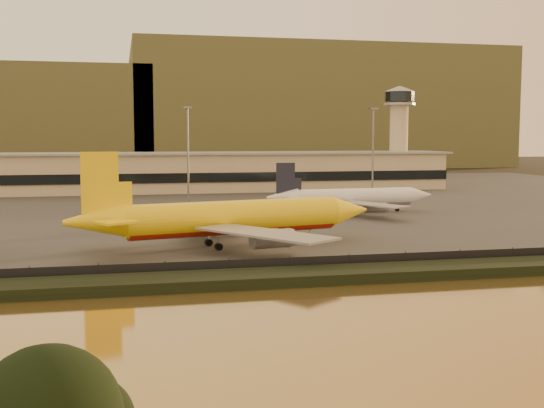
{
  "coord_description": "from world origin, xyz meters",
  "views": [
    {
      "loc": [
        -27.12,
        -97.26,
        17.97
      ],
      "look_at": [
        -2.81,
        12.0,
        6.85
      ],
      "focal_mm": 45.0,
      "sensor_mm": 36.0,
      "label": 1
    }
  ],
  "objects": [
    {
      "name": "terminal_building",
      "position": [
        -14.52,
        125.55,
        6.25
      ],
      "size": [
        202.0,
        25.0,
        12.6
      ],
      "color": "#C5B588",
      "rests_on": "tarmac"
    },
    {
      "name": "tarmac",
      "position": [
        0.0,
        95.0,
        0.1
      ],
      "size": [
        320.0,
        220.0,
        0.2
      ],
      "primitive_type": "cube",
      "color": "#2D2D2D",
      "rests_on": "ground"
    },
    {
      "name": "apron_light_masts",
      "position": [
        15.0,
        75.0,
        15.7
      ],
      "size": [
        152.2,
        12.2,
        25.4
      ],
      "color": "slate",
      "rests_on": "tarmac"
    },
    {
      "name": "embankment",
      "position": [
        0.0,
        -17.0,
        0.7
      ],
      "size": [
        320.0,
        7.0,
        1.4
      ],
      "primitive_type": "cube",
      "color": "black",
      "rests_on": "ground"
    },
    {
      "name": "distant_hills",
      "position": [
        -20.74,
        340.0,
        31.39
      ],
      "size": [
        470.0,
        160.0,
        70.0
      ],
      "color": "brown",
      "rests_on": "ground"
    },
    {
      "name": "white_narrowbody_jet",
      "position": [
        25.35,
        52.7,
        3.75
      ],
      "size": [
        41.38,
        40.3,
        11.89
      ],
      "rotation": [
        0.0,
        0.0,
        0.07
      ],
      "color": "white",
      "rests_on": "tarmac"
    },
    {
      "name": "control_tower",
      "position": [
        70.0,
        131.0,
        21.66
      ],
      "size": [
        11.2,
        11.2,
        35.5
      ],
      "color": "#C5B588",
      "rests_on": "tarmac"
    },
    {
      "name": "dhl_cargo_jet",
      "position": [
        -10.17,
        10.3,
        4.84
      ],
      "size": [
        51.71,
        49.8,
        15.54
      ],
      "rotation": [
        0.0,
        0.0,
        0.22
      ],
      "color": "yellow",
      "rests_on": "tarmac"
    },
    {
      "name": "gse_vehicle_yellow",
      "position": [
        1.73,
        32.91,
        1.1
      ],
      "size": [
        4.39,
        3.27,
        1.8
      ],
      "primitive_type": "cube",
      "rotation": [
        0.0,
        0.0,
        0.42
      ],
      "color": "yellow",
      "rests_on": "tarmac"
    },
    {
      "name": "ground",
      "position": [
        0.0,
        0.0,
        0.0
      ],
      "size": [
        900.0,
        900.0,
        0.0
      ],
      "primitive_type": "plane",
      "color": "black",
      "rests_on": "ground"
    },
    {
      "name": "perimeter_fence",
      "position": [
        0.0,
        -13.0,
        1.3
      ],
      "size": [
        300.0,
        0.05,
        2.2
      ],
      "primitive_type": "cube",
      "color": "black",
      "rests_on": "tarmac"
    },
    {
      "name": "gse_vehicle_white",
      "position": [
        -23.27,
        39.03,
        0.99
      ],
      "size": [
        3.72,
        2.14,
        1.58
      ],
      "primitive_type": "cube",
      "rotation": [
        0.0,
        0.0,
        0.17
      ],
      "color": "white",
      "rests_on": "tarmac"
    }
  ]
}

